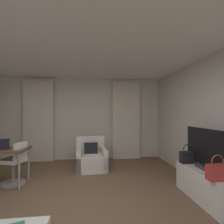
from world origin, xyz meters
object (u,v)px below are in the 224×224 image
object	(u,v)px
laptop	(1,147)
handbag_primary	(188,157)
tv_flatscreen	(206,150)
handbag_secondary	(218,172)
tv_console	(207,185)
desk_chair	(15,165)
armchair	(91,158)

from	to	relation	value
laptop	handbag_primary	bearing A→B (deg)	-10.03
tv_flatscreen	handbag_secondary	size ratio (longest dim) A/B	2.95
laptop	tv_console	distance (m)	3.98
laptop	tv_console	xyz separation A→B (m)	(3.80, -1.06, -0.54)
desk_chair	tv_flatscreen	distance (m)	3.75
laptop	tv_console	size ratio (longest dim) A/B	0.30
tv_console	handbag_primary	bearing A→B (deg)	104.41
tv_flatscreen	handbag_secondary	distance (m)	0.54
armchair	tv_flatscreen	distance (m)	2.81
laptop	handbag_primary	size ratio (longest dim) A/B	1.00
handbag_secondary	desk_chair	bearing A→B (deg)	155.24
armchair	tv_flatscreen	xyz separation A→B (m)	(1.96, -1.93, 0.59)
armchair	handbag_secondary	xyz separation A→B (m)	(1.81, -2.40, 0.38)
desk_chair	handbag_secondary	world-z (taller)	handbag_secondary
tv_flatscreen	armchair	bearing A→B (deg)	135.44
handbag_secondary	laptop	bearing A→B (deg)	157.49
tv_console	tv_flatscreen	world-z (taller)	tv_flatscreen
handbag_secondary	handbag_primary	bearing A→B (deg)	86.63
armchair	laptop	bearing A→B (deg)	-154.11
laptop	handbag_secondary	world-z (taller)	laptop
armchair	desk_chair	xyz separation A→B (m)	(-1.59, -0.83, 0.12)
desk_chair	handbag_primary	bearing A→B (deg)	-11.66
armchair	handbag_primary	world-z (taller)	handbag_primary
desk_chair	handbag_secondary	size ratio (longest dim) A/B	2.39
armchair	tv_console	bearing A→B (deg)	-44.84
armchair	handbag_primary	size ratio (longest dim) A/B	2.41
armchair	handbag_secondary	world-z (taller)	handbag_secondary
desk_chair	handbag_primary	world-z (taller)	handbag_primary
armchair	laptop	xyz separation A→B (m)	(-1.83, -0.89, 0.53)
tv_flatscreen	desk_chair	bearing A→B (deg)	162.80
tv_flatscreen	handbag_primary	distance (m)	0.45
tv_flatscreen	tv_console	bearing A→B (deg)	-90.00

